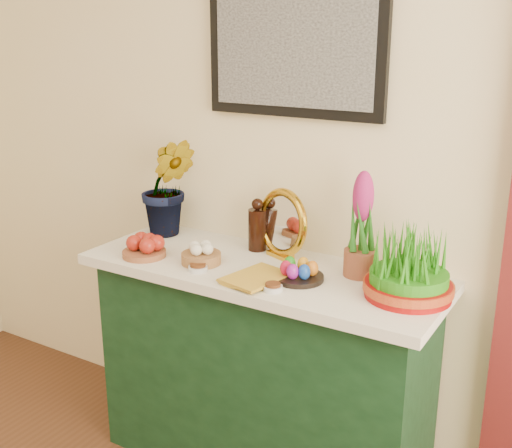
% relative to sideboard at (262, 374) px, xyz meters
% --- Properties ---
extents(sideboard, '(1.30, 0.45, 0.85)m').
position_rel_sideboard_xyz_m(sideboard, '(0.00, 0.00, 0.00)').
color(sideboard, '#163D20').
rests_on(sideboard, ground).
extents(tablecloth, '(1.40, 0.55, 0.04)m').
position_rel_sideboard_xyz_m(tablecloth, '(0.00, 0.00, 0.45)').
color(tablecloth, white).
rests_on(tablecloth, sideboard).
extents(hyacinth_green, '(0.37, 0.36, 0.57)m').
position_rel_sideboard_xyz_m(hyacinth_green, '(-0.55, 0.13, 0.75)').
color(hyacinth_green, '#25701C').
rests_on(hyacinth_green, tablecloth).
extents(apple_bowl, '(0.21, 0.21, 0.09)m').
position_rel_sideboard_xyz_m(apple_bowl, '(-0.46, -0.15, 0.50)').
color(apple_bowl, brown).
rests_on(apple_bowl, tablecloth).
extents(garlic_basket, '(0.18, 0.18, 0.09)m').
position_rel_sideboard_xyz_m(garlic_basket, '(-0.22, -0.10, 0.50)').
color(garlic_basket, '#AE7C46').
rests_on(garlic_basket, tablecloth).
extents(vinegar_cruet, '(0.07, 0.07, 0.22)m').
position_rel_sideboard_xyz_m(vinegar_cruet, '(-0.11, 0.15, 0.56)').
color(vinegar_cruet, black).
rests_on(vinegar_cruet, tablecloth).
extents(mirror, '(0.28, 0.16, 0.28)m').
position_rel_sideboard_xyz_m(mirror, '(0.01, 0.14, 0.60)').
color(mirror, gold).
rests_on(mirror, tablecloth).
extents(book, '(0.20, 0.26, 0.03)m').
position_rel_sideboard_xyz_m(book, '(-0.03, -0.13, 0.48)').
color(book, gold).
rests_on(book, tablecloth).
extents(spice_dish_left, '(0.07, 0.07, 0.03)m').
position_rel_sideboard_xyz_m(spice_dish_left, '(-0.18, -0.17, 0.48)').
color(spice_dish_left, silver).
rests_on(spice_dish_left, tablecloth).
extents(spice_dish_right, '(0.07, 0.07, 0.03)m').
position_rel_sideboard_xyz_m(spice_dish_right, '(0.15, -0.19, 0.48)').
color(spice_dish_right, silver).
rests_on(spice_dish_right, tablecloth).
extents(egg_plate, '(0.23, 0.23, 0.08)m').
position_rel_sideboard_xyz_m(egg_plate, '(0.18, -0.06, 0.49)').
color(egg_plate, black).
rests_on(egg_plate, tablecloth).
extents(hyacinth_pink, '(0.12, 0.12, 0.39)m').
position_rel_sideboard_xyz_m(hyacinth_pink, '(0.35, 0.10, 0.64)').
color(hyacinth_pink, '#964E33').
rests_on(hyacinth_pink, tablecloth).
extents(wheatgrass_sabzeh, '(0.30, 0.30, 0.25)m').
position_rel_sideboard_xyz_m(wheatgrass_sabzeh, '(0.57, -0.00, 0.57)').
color(wheatgrass_sabzeh, '#960A09').
rests_on(wheatgrass_sabzeh, tablecloth).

